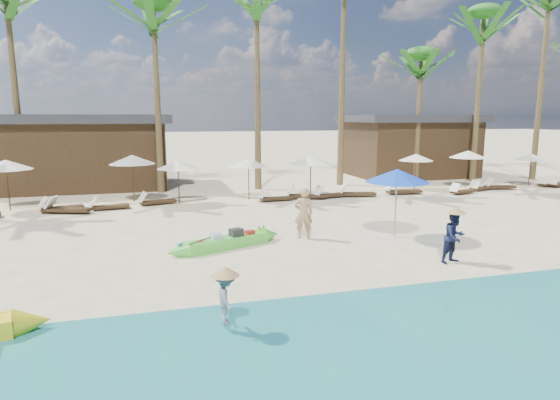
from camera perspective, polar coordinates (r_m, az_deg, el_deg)
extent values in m
plane|color=#F9E2B8|center=(13.68, 1.66, -7.70)|extent=(240.00, 240.00, 0.00)
cube|color=tan|center=(9.37, 11.11, -16.62)|extent=(240.00, 4.50, 0.01)
cube|color=#4FCE3F|center=(15.25, -6.52, -5.20)|extent=(2.89, 1.58, 0.34)
cube|color=white|center=(15.25, -6.52, -5.13)|extent=(2.46, 1.28, 0.15)
cube|color=#262628|center=(15.37, -5.36, -4.08)|extent=(0.49, 0.44, 0.32)
cube|color=silver|center=(15.07, -7.82, -4.55)|extent=(0.39, 0.37, 0.25)
cube|color=#B22217|center=(15.60, -3.70, -4.07)|extent=(0.33, 0.31, 0.20)
cylinder|color=#B22217|center=(14.85, -9.66, -5.17)|extent=(0.20, 0.20, 0.08)
cylinder|color=#262628|center=(14.67, -10.29, -5.39)|extent=(0.18, 0.18, 0.07)
sphere|color=#BEBC76|center=(14.59, -11.33, -5.33)|extent=(0.16, 0.16, 0.16)
cylinder|color=yellow|center=(15.94, -2.56, -3.82)|extent=(0.13, 0.13, 0.16)
cylinder|color=yellow|center=(16.04, -2.02, -3.72)|extent=(0.13, 0.13, 0.16)
imported|color=tan|center=(16.20, 2.89, -1.62)|extent=(0.71, 0.53, 1.78)
imported|color=#141A38|center=(14.44, 20.50, -4.25)|extent=(0.86, 0.74, 1.53)
imported|color=gray|center=(9.40, -6.63, -11.77)|extent=(0.43, 0.69, 1.03)
cylinder|color=#99999E|center=(16.80, 13.93, -0.51)|extent=(0.05, 0.05, 2.34)
cone|color=blue|center=(16.65, 14.08, 2.90)|extent=(2.24, 2.24, 0.46)
cylinder|color=#3C2818|center=(24.23, -30.24, 1.48)|extent=(0.06, 0.06, 2.24)
cone|color=white|center=(24.13, -30.45, 3.73)|extent=(2.24, 2.24, 0.45)
cube|color=#3C2818|center=(23.08, -24.99, -0.88)|extent=(1.86, 1.05, 0.13)
cube|color=white|center=(22.95, -26.98, -0.30)|extent=(0.54, 0.66, 0.52)
cylinder|color=#3C2818|center=(24.27, -17.46, 2.44)|extent=(0.06, 0.06, 2.26)
cone|color=white|center=(24.17, -17.58, 4.72)|extent=(2.26, 2.26, 0.45)
cube|color=#3C2818|center=(22.45, -24.25, -1.09)|extent=(1.95, 1.18, 0.13)
cube|color=white|center=(22.79, -26.13, -0.24)|extent=(0.59, 0.70, 0.54)
cube|color=#3C2818|center=(22.68, -19.91, -0.75)|extent=(1.65, 0.70, 0.11)
cube|color=white|center=(22.62, -21.74, -0.17)|extent=(0.42, 0.56, 0.47)
cylinder|color=#3C2818|center=(23.14, -12.25, 2.06)|extent=(0.05, 0.05, 2.06)
cone|color=white|center=(23.04, -12.34, 4.24)|extent=(2.06, 2.06, 0.41)
cube|color=#3C2818|center=(23.29, -14.65, -0.18)|extent=(1.74, 0.93, 0.12)
cube|color=white|center=(23.07, -16.44, 0.37)|extent=(0.49, 0.61, 0.49)
cylinder|color=#3C2818|center=(23.80, -3.83, 2.48)|extent=(0.05, 0.05, 2.04)
cone|color=white|center=(23.70, -3.86, 4.58)|extent=(2.04, 2.04, 0.41)
cube|color=#3C2818|center=(23.47, -0.44, 0.21)|extent=(1.62, 0.60, 0.11)
cube|color=white|center=(23.21, -2.09, 0.80)|extent=(0.38, 0.53, 0.47)
cube|color=#3C2818|center=(24.06, 3.34, 0.51)|extent=(1.98, 1.15, 0.13)
cube|color=white|center=(24.00, 1.36, 1.30)|extent=(0.59, 0.71, 0.55)
cylinder|color=#3C2818|center=(24.14, 3.74, 2.72)|extent=(0.05, 0.05, 2.16)
cone|color=white|center=(24.03, 3.77, 4.91)|extent=(2.16, 2.16, 0.43)
cube|color=#3C2818|center=(24.52, 6.19, 0.60)|extent=(1.75, 0.84, 0.12)
cube|color=white|center=(24.09, 4.71, 1.17)|extent=(0.47, 0.60, 0.49)
cube|color=#3C2818|center=(25.05, 9.52, 0.75)|extent=(1.91, 1.00, 0.13)
cube|color=white|center=(24.85, 7.73, 1.48)|extent=(0.53, 0.67, 0.53)
cylinder|color=#3C2818|center=(28.35, 16.17, 3.29)|extent=(0.05, 0.05, 2.00)
cone|color=white|center=(28.26, 16.26, 5.02)|extent=(2.00, 2.00, 0.40)
cube|color=#3C2818|center=(26.41, 14.89, 1.04)|extent=(1.95, 0.85, 0.13)
cube|color=white|center=(26.05, 13.24, 1.74)|extent=(0.50, 0.66, 0.55)
cylinder|color=#3C2818|center=(29.90, 21.82, 3.44)|extent=(0.05, 0.05, 2.15)
cone|color=white|center=(29.81, 21.94, 5.21)|extent=(2.15, 2.15, 0.43)
cube|color=#3C2818|center=(27.53, 21.39, 0.98)|extent=(1.65, 0.95, 0.11)
cube|color=white|center=(26.93, 20.56, 1.44)|extent=(0.49, 0.59, 0.46)
cube|color=#3C2818|center=(29.25, 23.37, 1.35)|extent=(1.65, 0.97, 0.11)
cube|color=white|center=(28.64, 22.65, 1.79)|extent=(0.49, 0.59, 0.46)
cylinder|color=#3C2818|center=(32.28, 28.16, 3.21)|extent=(0.05, 0.05, 1.92)
cone|color=white|center=(32.21, 28.28, 4.66)|extent=(1.92, 1.92, 0.38)
cube|color=#3C2818|center=(30.14, 25.28, 1.47)|extent=(1.76, 0.87, 0.12)
cube|color=white|center=(29.74, 24.08, 2.03)|extent=(0.48, 0.61, 0.49)
cube|color=#3C2818|center=(32.92, 29.99, 1.74)|extent=(1.80, 1.05, 0.12)
cube|color=white|center=(32.21, 29.43, 2.17)|extent=(0.53, 0.64, 0.50)
cube|color=#3C2818|center=(32.95, 30.90, 1.67)|extent=(1.84, 1.08, 0.12)
cube|color=white|center=(32.23, 30.35, 2.11)|extent=(0.55, 0.66, 0.51)
cone|color=brown|center=(28.32, -29.57, 11.40)|extent=(0.40, 0.40, 10.89)
cone|color=brown|center=(26.73, -14.73, 11.64)|extent=(0.40, 0.40, 10.08)
ellipsoid|color=#236619|center=(27.36, -15.24, 22.24)|extent=(2.08, 2.08, 0.88)
cone|color=brown|center=(27.16, -2.78, 13.17)|extent=(0.40, 0.40, 11.26)
cone|color=brown|center=(29.20, 7.59, 14.76)|extent=(0.40, 0.40, 13.16)
cone|color=brown|center=(31.71, 16.51, 9.46)|extent=(0.40, 0.40, 8.07)
ellipsoid|color=#236619|center=(31.94, 16.88, 16.71)|extent=(2.08, 2.08, 0.88)
cone|color=brown|center=(33.17, 22.99, 11.31)|extent=(0.40, 0.40, 10.64)
ellipsoid|color=#236619|center=(33.77, 23.65, 20.34)|extent=(2.08, 2.08, 0.88)
cone|color=brown|center=(35.90, 29.21, 11.99)|extent=(0.40, 0.40, 12.26)
cube|color=#3C2818|center=(30.31, -23.40, 4.99)|extent=(10.00, 6.00, 3.80)
cube|color=#2D2D33|center=(30.22, -23.69, 9.04)|extent=(10.80, 6.60, 0.50)
cube|color=#3C2818|center=(34.93, 15.37, 6.03)|extent=(8.00, 6.00, 3.80)
cube|color=#2D2D33|center=(34.86, 15.54, 9.56)|extent=(8.80, 6.60, 0.50)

